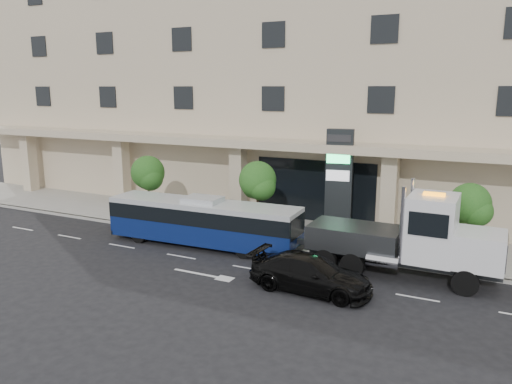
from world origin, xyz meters
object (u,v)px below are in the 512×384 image
signage_pylon (339,181)px  black_sedan (311,274)px  tow_truck (411,239)px  city_bus (203,221)px

signage_pylon → black_sedan: bearing=-90.1°
tow_truck → black_sedan: 5.15m
tow_truck → signage_pylon: 7.36m
black_sedan → signage_pylon: size_ratio=0.87×
city_bus → black_sedan: bearing=-25.9°
city_bus → signage_pylon: signage_pylon is taller
tow_truck → signage_pylon: bearing=135.2°
black_sedan → signage_pylon: 9.16m
city_bus → black_sedan: size_ratio=2.06×
signage_pylon → city_bus: bearing=-148.1°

